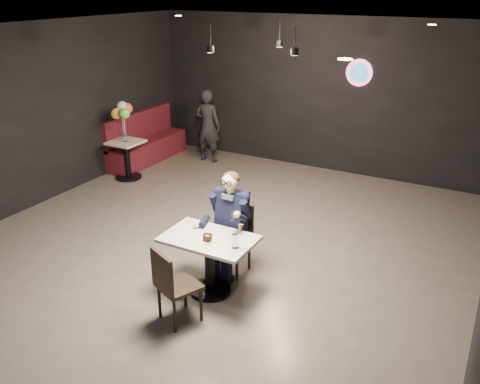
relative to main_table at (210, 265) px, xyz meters
The scene contains 17 objects.
floor 0.80m from the main_table, 139.27° to the left, with size 9.00×9.00×0.00m, color #6C615A.
wall_sign 5.20m from the main_table, 86.97° to the left, with size 0.50×0.06×0.50m, color pink, non-canonical shape.
pendant_lights 3.56m from the main_table, 102.34° to the left, with size 1.40×1.20×0.36m, color black.
main_table is the anchor object (origin of this frame).
chair_far 0.56m from the main_table, 90.00° to the left, with size 0.42×0.46×0.92m, color black.
chair_near 0.64m from the main_table, 90.00° to the right, with size 0.42×0.46×0.92m, color black.
seated_man 0.65m from the main_table, 90.00° to the left, with size 0.60×0.80×1.44m, color black.
dessert_plate 0.39m from the main_table, 77.58° to the right, with size 0.22×0.22×0.01m, color white.
cake_slice 0.43m from the main_table, 67.08° to the right, with size 0.10×0.08×0.07m, color black.
mint_leaf 0.49m from the main_table, 66.12° to the right, with size 0.06×0.04×0.01m, color green.
sundae_glass 0.61m from the main_table, ahead, with size 0.08×0.08×0.17m, color silver.
wafer_cone 0.78m from the main_table, ahead, with size 0.06×0.06×0.13m, color tan.
booth_bench 5.23m from the main_table, 136.45° to the left, with size 0.52×2.10×1.05m, color #480F15.
side_table 4.35m from the main_table, 143.29° to the left, with size 0.59×0.59×0.73m, color silver.
balloon_vase 4.38m from the main_table, 143.29° to the left, with size 0.10×0.10×0.15m, color silver.
balloon_bunch 4.43m from the main_table, 143.29° to the left, with size 0.38×0.38×0.62m, color yellow.
passerby 5.03m from the main_table, 122.11° to the left, with size 0.56×0.37×1.54m, color black.
Camera 1 is at (3.43, -5.00, 3.56)m, focal length 38.00 mm.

